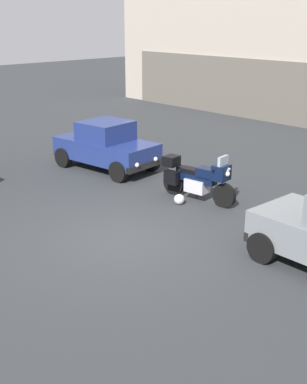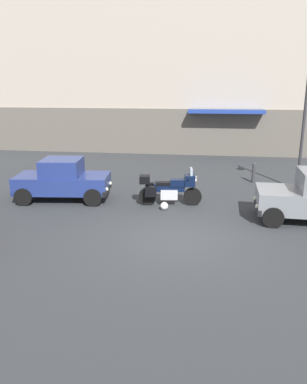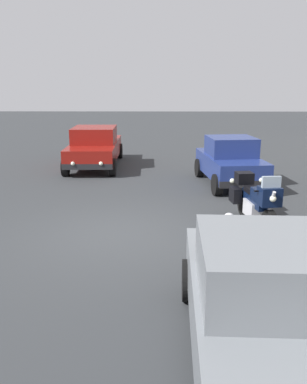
% 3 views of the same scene
% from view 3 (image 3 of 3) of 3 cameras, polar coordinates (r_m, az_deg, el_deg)
% --- Properties ---
extents(ground_plane, '(80.00, 80.00, 0.00)m').
position_cam_3_polar(ground_plane, '(9.01, -4.86, -5.98)').
color(ground_plane, '#2D3033').
extents(motorcycle, '(2.26, 0.88, 1.36)m').
position_cam_3_polar(motorcycle, '(9.62, 14.17, -1.13)').
color(motorcycle, black).
rests_on(motorcycle, ground).
extents(helmet, '(0.28, 0.28, 0.28)m').
position_cam_3_polar(helmet, '(9.74, 10.52, -3.69)').
color(helmet, silver).
rests_on(helmet, ground).
extents(car_hatchback_near, '(3.92, 1.90, 1.64)m').
position_cam_3_polar(car_hatchback_near, '(4.92, 15.33, -14.94)').
color(car_hatchback_near, slate).
rests_on(car_hatchback_near, ground).
extents(car_sedan_far, '(4.61, 1.99, 1.56)m').
position_cam_3_polar(car_sedan_far, '(16.35, -8.20, 6.30)').
color(car_sedan_far, maroon).
rests_on(car_sedan_far, ground).
extents(car_compact_side, '(3.60, 2.05, 1.56)m').
position_cam_3_polar(car_compact_side, '(13.41, 10.70, 4.23)').
color(car_compact_side, navy).
rests_on(car_compact_side, ground).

